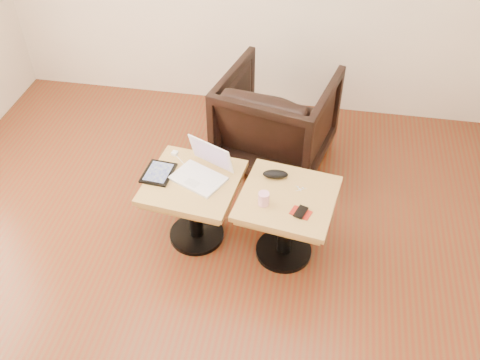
% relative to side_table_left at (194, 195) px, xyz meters
% --- Properties ---
extents(room_shell, '(4.52, 4.52, 2.71)m').
position_rel_side_table_left_xyz_m(room_shell, '(0.10, -0.42, 0.94)').
color(room_shell, '#54351A').
rests_on(room_shell, ground).
extents(side_table_left, '(0.66, 0.66, 0.54)m').
position_rel_side_table_left_xyz_m(side_table_left, '(0.00, 0.00, 0.00)').
color(side_table_left, black).
rests_on(side_table_left, ground).
extents(side_table_right, '(0.68, 0.68, 0.54)m').
position_rel_side_table_left_xyz_m(side_table_right, '(0.64, -0.04, 0.00)').
color(side_table_right, black).
rests_on(side_table_right, ground).
extents(laptop, '(0.42, 0.40, 0.23)m').
position_rel_side_table_left_xyz_m(laptop, '(0.06, 0.05, 0.18)').
color(laptop, white).
rests_on(laptop, side_table_left).
extents(tablet, '(0.21, 0.25, 0.02)m').
position_rel_side_table_left_xyz_m(tablet, '(-0.24, 0.02, 0.14)').
color(tablet, black).
rests_on(tablet, side_table_left).
extents(charging_adapter, '(0.04, 0.04, 0.02)m').
position_rel_side_table_left_xyz_m(charging_adapter, '(-0.19, 0.24, 0.15)').
color(charging_adapter, white).
rests_on(charging_adapter, side_table_left).
extents(glasses_case, '(0.18, 0.09, 0.05)m').
position_rel_side_table_left_xyz_m(glasses_case, '(0.54, 0.12, 0.16)').
color(glasses_case, black).
rests_on(glasses_case, side_table_right).
extents(striped_cup, '(0.07, 0.07, 0.09)m').
position_rel_side_table_left_xyz_m(striped_cup, '(0.49, -0.14, 0.18)').
color(striped_cup, pink).
rests_on(striped_cup, side_table_right).
extents(earbuds_tangle, '(0.06, 0.04, 0.01)m').
position_rel_side_table_left_xyz_m(earbuds_tangle, '(0.71, 0.04, 0.14)').
color(earbuds_tangle, white).
rests_on(earbuds_tangle, side_table_right).
extents(phone_on_sleeve, '(0.14, 0.12, 0.02)m').
position_rel_side_table_left_xyz_m(phone_on_sleeve, '(0.73, -0.18, 0.14)').
color(phone_on_sleeve, maroon).
rests_on(phone_on_sleeve, side_table_right).
extents(armchair, '(1.01, 1.03, 0.78)m').
position_rel_side_table_left_xyz_m(armchair, '(0.44, 1.01, -0.02)').
color(armchair, black).
rests_on(armchair, ground).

